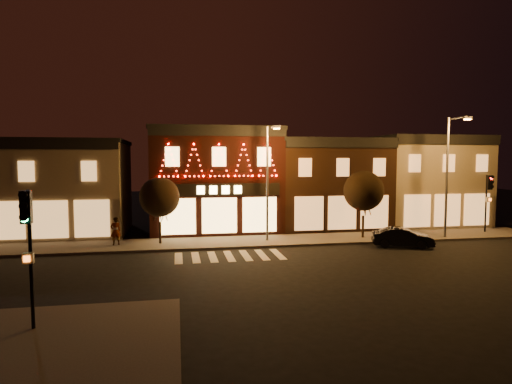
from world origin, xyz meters
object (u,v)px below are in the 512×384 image
object	(u,v)px
traffic_signal_near	(28,232)
dark_sedan	(402,237)
pedestrian	(116,231)
streetlamp_mid	(269,174)

from	to	relation	value
traffic_signal_near	dark_sedan	world-z (taller)	traffic_signal_near
pedestrian	streetlamp_mid	bearing A→B (deg)	155.53
traffic_signal_near	streetlamp_mid	size ratio (longest dim) A/B	0.59
traffic_signal_near	dark_sedan	distance (m)	22.55
traffic_signal_near	streetlamp_mid	xyz separation A→B (m)	(11.04, 14.07, 1.36)
dark_sedan	streetlamp_mid	bearing A→B (deg)	90.84
dark_sedan	pedestrian	xyz separation A→B (m)	(-18.69, 3.43, 0.43)
streetlamp_mid	pedestrian	distance (m)	10.93
streetlamp_mid	traffic_signal_near	bearing A→B (deg)	-117.25
traffic_signal_near	dark_sedan	size ratio (longest dim) A/B	1.19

